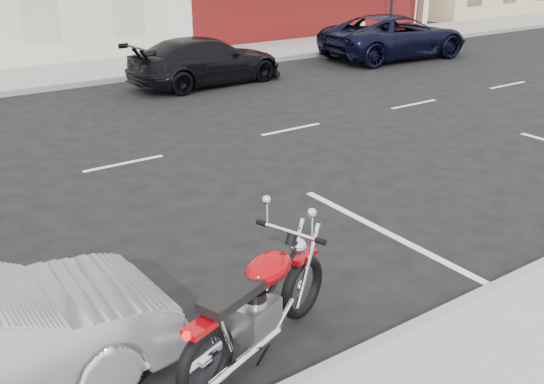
# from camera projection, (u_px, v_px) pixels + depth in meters

# --- Properties ---
(ground) EXTENTS (120.00, 120.00, 0.00)m
(ground) POSITION_uv_depth(u_px,v_px,m) (215.00, 145.00, 12.68)
(ground) COLOR black
(ground) RESTS_ON ground
(fire_hydrant) EXTENTS (0.20, 0.20, 0.72)m
(fire_hydrant) POSITION_uv_depth(u_px,v_px,m) (362.00, 30.00, 25.25)
(fire_hydrant) COLOR beige
(fire_hydrant) RESTS_ON sidewalk_far
(motorcycle) EXTENTS (2.27, 1.06, 1.19)m
(motorcycle) POSITION_uv_depth(u_px,v_px,m) (304.00, 273.00, 6.72)
(motorcycle) COLOR black
(motorcycle) RESTS_ON ground
(suv_far) EXTENTS (5.74, 2.93, 1.55)m
(suv_far) POSITION_uv_depth(u_px,v_px,m) (395.00, 36.00, 21.80)
(suv_far) COLOR black
(suv_far) RESTS_ON ground
(car_far) EXTENTS (4.88, 2.26, 1.38)m
(car_far) POSITION_uv_depth(u_px,v_px,m) (206.00, 61.00, 17.84)
(car_far) COLOR black
(car_far) RESTS_ON ground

